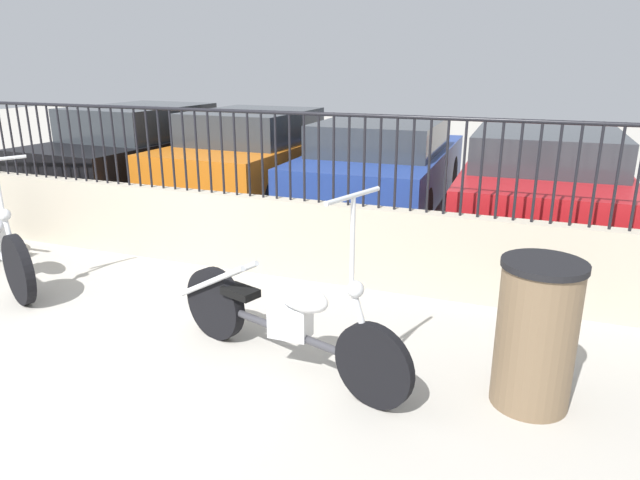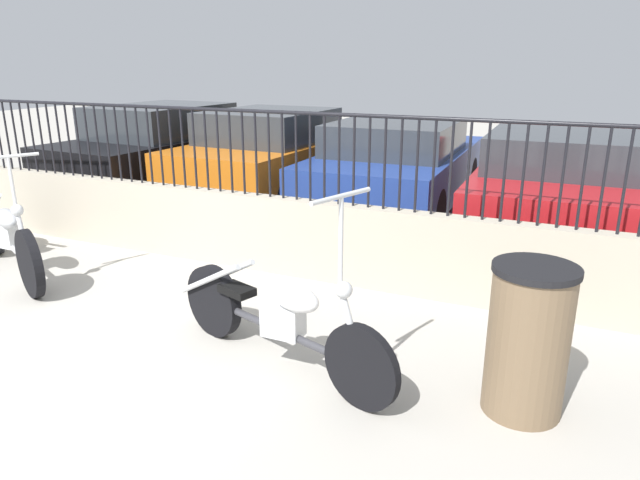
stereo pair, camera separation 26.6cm
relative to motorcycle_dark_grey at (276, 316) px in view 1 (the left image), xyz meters
name	(u,v)px [view 1 (the left image)]	position (x,y,z in m)	size (l,w,h in m)	color
ground_plane	(38,380)	(-1.46, -0.81, -0.38)	(40.00, 40.00, 0.00)	#ADA89E
low_wall	(220,230)	(-1.46, 1.69, 0.02)	(9.34, 0.18, 0.80)	#B2A893
fence_railing	(215,140)	(-1.46, 1.69, 0.97)	(9.34, 0.04, 0.87)	black
motorcycle_dark_grey	(276,316)	(0.00, 0.00, 0.00)	(2.05, 0.86, 1.38)	black
trash_bin	(536,334)	(1.73, 0.13, 0.11)	(0.51, 0.51, 0.97)	brown
car_black	(149,148)	(-4.51, 4.57, 0.33)	(2.01, 4.47, 1.42)	black
car_orange	(258,155)	(-2.51, 4.65, 0.32)	(1.87, 4.01, 1.40)	black
car_blue	(382,165)	(-0.49, 4.67, 0.29)	(1.89, 4.10, 1.31)	black
car_red	(542,181)	(1.70, 4.18, 0.30)	(1.90, 4.21, 1.33)	black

